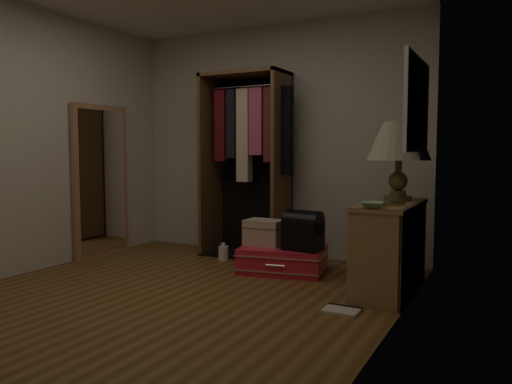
% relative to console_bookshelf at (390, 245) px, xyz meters
% --- Properties ---
extents(ground, '(4.00, 4.00, 0.00)m').
position_rel_console_bookshelf_xyz_m(ground, '(-1.54, -1.03, -0.39)').
color(ground, brown).
rests_on(ground, ground).
extents(room_walls, '(3.52, 4.02, 2.60)m').
position_rel_console_bookshelf_xyz_m(room_walls, '(-1.46, -0.99, 1.11)').
color(room_walls, beige).
rests_on(room_walls, ground).
extents(console_bookshelf, '(0.42, 1.12, 0.75)m').
position_rel_console_bookshelf_xyz_m(console_bookshelf, '(0.00, 0.00, 0.00)').
color(console_bookshelf, olive).
rests_on(console_bookshelf, ground).
extents(open_wardrobe, '(1.05, 0.50, 2.05)m').
position_rel_console_bookshelf_xyz_m(open_wardrobe, '(-1.75, 0.74, 0.83)').
color(open_wardrobe, brown).
rests_on(open_wardrobe, ground).
extents(floor_mirror, '(0.06, 0.80, 1.70)m').
position_rel_console_bookshelf_xyz_m(floor_mirror, '(-3.24, -0.03, 0.46)').
color(floor_mirror, '#A2724E').
rests_on(floor_mirror, ground).
extents(pink_suitcase, '(0.91, 0.73, 0.25)m').
position_rel_console_bookshelf_xyz_m(pink_suitcase, '(-1.08, 0.19, -0.27)').
color(pink_suitcase, red).
rests_on(pink_suitcase, ground).
extents(train_case, '(0.38, 0.26, 0.27)m').
position_rel_console_bookshelf_xyz_m(train_case, '(-1.28, 0.18, -0.01)').
color(train_case, tan).
rests_on(train_case, pink_suitcase).
extents(black_bag, '(0.37, 0.26, 0.38)m').
position_rel_console_bookshelf_xyz_m(black_bag, '(-0.84, 0.12, 0.05)').
color(black_bag, black).
rests_on(black_bag, pink_suitcase).
extents(table_lamp, '(0.58, 0.58, 0.68)m').
position_rel_console_bookshelf_xyz_m(table_lamp, '(0.00, 0.23, 0.86)').
color(table_lamp, '#434D25').
rests_on(table_lamp, console_bookshelf).
extents(brass_tray, '(0.34, 0.34, 0.02)m').
position_rel_console_bookshelf_xyz_m(brass_tray, '(0.00, -0.16, 0.36)').
color(brass_tray, olive).
rests_on(brass_tray, console_bookshelf).
extents(ceramic_bowl, '(0.22, 0.22, 0.04)m').
position_rel_console_bookshelf_xyz_m(ceramic_bowl, '(-0.05, -0.46, 0.38)').
color(ceramic_bowl, '#A1C1A2').
rests_on(ceramic_bowl, console_bookshelf).
extents(white_jug, '(0.11, 0.11, 0.19)m').
position_rel_console_bookshelf_xyz_m(white_jug, '(-1.87, 0.37, -0.31)').
color(white_jug, silver).
rests_on(white_jug, ground).
extents(floor_book, '(0.26, 0.21, 0.02)m').
position_rel_console_bookshelf_xyz_m(floor_book, '(-0.19, -0.72, -0.38)').
color(floor_book, beige).
rests_on(floor_book, ground).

